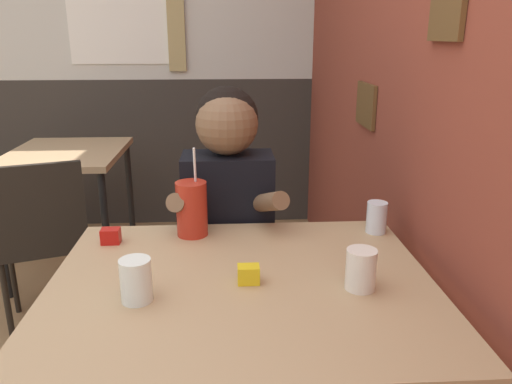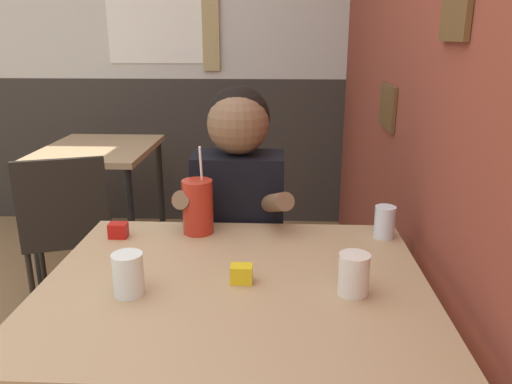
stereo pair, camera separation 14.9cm
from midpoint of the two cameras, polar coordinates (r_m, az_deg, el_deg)
name	(u,v)px [view 1 (the left image)]	position (r m, az deg, el deg)	size (l,w,h in m)	color
brick_wall_right	(370,48)	(2.42, 11.10, 15.85)	(0.08, 4.72, 2.70)	brown
back_wall	(152,42)	(3.78, -12.97, 16.31)	(5.29, 0.09, 2.70)	silver
main_table	(242,302)	(1.43, -4.66, -12.45)	(1.07, 0.88, 0.76)	tan
background_table	(67,166)	(3.19, -22.03, 2.75)	(0.65, 0.79, 0.76)	tan
chair_near_window	(42,233)	(2.58, -24.78, -4.32)	(0.51, 0.51, 0.88)	black
person_seated	(229,232)	(1.95, -5.33, -4.59)	(0.42, 0.42, 1.23)	black
cocktail_pitcher	(192,209)	(1.70, -9.86, -1.93)	(0.10, 0.10, 0.31)	#B22819
glass_near_pitcher	(377,217)	(1.74, 11.26, -2.90)	(0.07, 0.07, 0.11)	silver
glass_center	(136,280)	(1.33, -16.73, -9.71)	(0.08, 0.08, 0.11)	silver
glass_far_side	(361,269)	(1.35, 8.82, -8.80)	(0.08, 0.08, 0.11)	silver
condiment_ketchup	(111,236)	(1.72, -18.69, -4.84)	(0.06, 0.04, 0.05)	#B7140F
condiment_mustard	(249,274)	(1.38, -3.98, -9.44)	(0.06, 0.04, 0.05)	yellow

